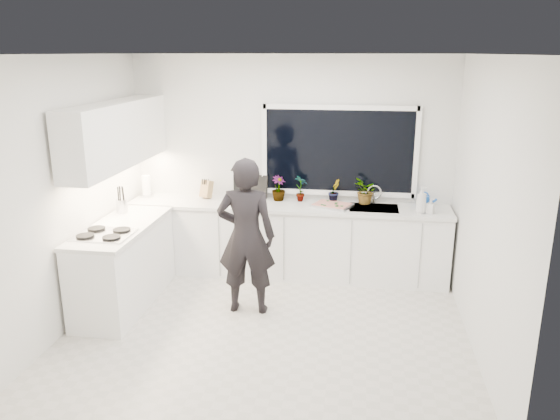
# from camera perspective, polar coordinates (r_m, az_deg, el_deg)

# --- Properties ---
(floor) EXTENTS (4.00, 3.50, 0.02)m
(floor) POSITION_cam_1_polar(r_m,az_deg,el_deg) (5.71, -1.32, -12.34)
(floor) COLOR beige
(floor) RESTS_ON ground
(wall_back) EXTENTS (4.00, 0.02, 2.70)m
(wall_back) POSITION_cam_1_polar(r_m,az_deg,el_deg) (6.90, 1.14, 4.74)
(wall_back) COLOR white
(wall_back) RESTS_ON ground
(wall_left) EXTENTS (0.02, 3.50, 2.70)m
(wall_left) POSITION_cam_1_polar(r_m,az_deg,el_deg) (5.89, -21.07, 1.65)
(wall_left) COLOR white
(wall_left) RESTS_ON ground
(wall_right) EXTENTS (0.02, 3.50, 2.70)m
(wall_right) POSITION_cam_1_polar(r_m,az_deg,el_deg) (5.25, 20.74, 0.00)
(wall_right) COLOR white
(wall_right) RESTS_ON ground
(ceiling) EXTENTS (4.00, 3.50, 0.02)m
(ceiling) POSITION_cam_1_polar(r_m,az_deg,el_deg) (5.02, -1.53, 16.08)
(ceiling) COLOR white
(ceiling) RESTS_ON wall_back
(window) EXTENTS (1.80, 0.02, 1.00)m
(window) POSITION_cam_1_polar(r_m,az_deg,el_deg) (6.77, 6.18, 6.16)
(window) COLOR black
(window) RESTS_ON wall_back
(base_cabinets_back) EXTENTS (3.92, 0.58, 0.88)m
(base_cabinets_back) POSITION_cam_1_polar(r_m,az_deg,el_deg) (6.84, 0.76, -3.26)
(base_cabinets_back) COLOR white
(base_cabinets_back) RESTS_ON floor
(base_cabinets_left) EXTENTS (0.58, 1.60, 0.88)m
(base_cabinets_left) POSITION_cam_1_polar(r_m,az_deg,el_deg) (6.30, -15.98, -5.67)
(base_cabinets_left) COLOR white
(base_cabinets_left) RESTS_ON floor
(countertop_back) EXTENTS (3.94, 0.62, 0.04)m
(countertop_back) POSITION_cam_1_polar(r_m,az_deg,el_deg) (6.69, 0.76, 0.43)
(countertop_back) COLOR silver
(countertop_back) RESTS_ON base_cabinets_back
(countertop_left) EXTENTS (0.62, 1.60, 0.04)m
(countertop_left) POSITION_cam_1_polar(r_m,az_deg,el_deg) (6.15, -16.31, -1.68)
(countertop_left) COLOR silver
(countertop_left) RESTS_ON base_cabinets_left
(upper_cabinets) EXTENTS (0.34, 2.10, 0.70)m
(upper_cabinets) POSITION_cam_1_polar(r_m,az_deg,el_deg) (6.30, -16.67, 7.60)
(upper_cabinets) COLOR white
(upper_cabinets) RESTS_ON wall_left
(sink) EXTENTS (0.58, 0.42, 0.14)m
(sink) POSITION_cam_1_polar(r_m,az_deg,el_deg) (6.66, 9.76, -0.18)
(sink) COLOR silver
(sink) RESTS_ON countertop_back
(faucet) EXTENTS (0.03, 0.03, 0.22)m
(faucet) POSITION_cam_1_polar(r_m,az_deg,el_deg) (6.81, 9.80, 1.59)
(faucet) COLOR silver
(faucet) RESTS_ON countertop_back
(stovetop) EXTENTS (0.56, 0.48, 0.03)m
(stovetop) POSITION_cam_1_polar(r_m,az_deg,el_deg) (5.85, -17.93, -2.38)
(stovetop) COLOR black
(stovetop) RESTS_ON countertop_left
(person) EXTENTS (0.64, 0.44, 1.69)m
(person) POSITION_cam_1_polar(r_m,az_deg,el_deg) (5.77, -3.56, -2.79)
(person) COLOR black
(person) RESTS_ON floor
(pizza_tray) EXTENTS (0.54, 0.47, 0.03)m
(pizza_tray) POSITION_cam_1_polar(r_m,az_deg,el_deg) (6.62, 5.46, 0.47)
(pizza_tray) COLOR silver
(pizza_tray) RESTS_ON countertop_back
(pizza) EXTENTS (0.49, 0.42, 0.01)m
(pizza) POSITION_cam_1_polar(r_m,az_deg,el_deg) (6.61, 5.46, 0.62)
(pizza) COLOR red
(pizza) RESTS_ON pizza_tray
(watering_can) EXTENTS (0.15, 0.15, 0.13)m
(watering_can) POSITION_cam_1_polar(r_m,az_deg,el_deg) (6.82, 14.78, 0.92)
(watering_can) COLOR blue
(watering_can) RESTS_ON countertop_back
(paper_towel_roll) EXTENTS (0.14, 0.14, 0.26)m
(paper_towel_roll) POSITION_cam_1_polar(r_m,az_deg,el_deg) (7.24, -13.79, 2.39)
(paper_towel_roll) COLOR white
(paper_towel_roll) RESTS_ON countertop_back
(knife_block) EXTENTS (0.16, 0.15, 0.22)m
(knife_block) POSITION_cam_1_polar(r_m,az_deg,el_deg) (7.02, -7.69, 2.13)
(knife_block) COLOR #9B7748
(knife_block) RESTS_ON countertop_back
(utensil_crock) EXTENTS (0.14, 0.14, 0.16)m
(utensil_crock) POSITION_cam_1_polar(r_m,az_deg,el_deg) (6.59, -16.19, 0.41)
(utensil_crock) COLOR silver
(utensil_crock) RESTS_ON countertop_left
(picture_frame_large) EXTENTS (0.22, 0.08, 0.28)m
(picture_frame_large) POSITION_cam_1_polar(r_m,az_deg,el_deg) (7.00, -3.97, 2.44)
(picture_frame_large) COLOR black
(picture_frame_large) RESTS_ON countertop_back
(picture_frame_small) EXTENTS (0.25, 0.08, 0.30)m
(picture_frame_small) POSITION_cam_1_polar(r_m,az_deg,el_deg) (6.95, -2.28, 2.46)
(picture_frame_small) COLOR black
(picture_frame_small) RESTS_ON countertop_back
(herb_plants) EXTENTS (1.37, 0.36, 0.33)m
(herb_plants) POSITION_cam_1_polar(r_m,az_deg,el_deg) (6.76, 5.67, 2.09)
(herb_plants) COLOR #26662D
(herb_plants) RESTS_ON countertop_back
(soap_bottles) EXTENTS (0.24, 0.15, 0.31)m
(soap_bottles) POSITION_cam_1_polar(r_m,az_deg,el_deg) (6.50, 14.76, 0.88)
(soap_bottles) COLOR #D8BF66
(soap_bottles) RESTS_ON countertop_back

